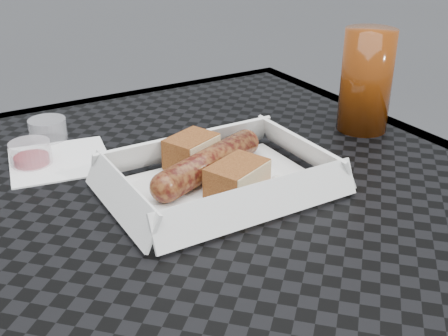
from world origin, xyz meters
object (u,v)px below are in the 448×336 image
(patio_table, at_px, (179,265))
(bratwurst, at_px, (209,163))
(drink_glass, at_px, (366,81))
(food_tray, at_px, (220,187))

(patio_table, distance_m, bratwurst, 0.12)
(bratwurst, relative_size, drink_glass, 1.21)
(food_tray, xyz_separation_m, drink_glass, (0.27, 0.05, 0.07))
(patio_table, height_order, drink_glass, drink_glass)
(drink_glass, bearing_deg, bratwurst, -173.80)
(bratwurst, distance_m, drink_glass, 0.27)
(patio_table, height_order, food_tray, food_tray)
(bratwurst, height_order, drink_glass, drink_glass)
(patio_table, relative_size, food_tray, 3.64)
(bratwurst, bearing_deg, food_tray, -91.21)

